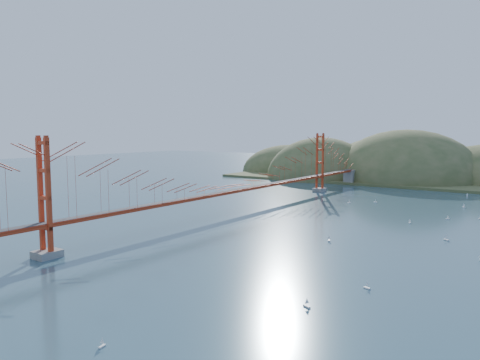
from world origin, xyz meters
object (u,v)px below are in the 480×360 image
Objects in this scene: bridge at (232,166)px; sailboat_1 at (446,239)px; sailboat_2 at (367,287)px; sailboat_0 at (329,240)px.

sailboat_1 is at bearing -1.07° from bridge.
sailboat_1 reaches higher than sailboat_2.
bridge is at bearing 156.62° from sailboat_0.
bridge is 126.81× the size of sailboat_1.
bridge reaches higher than sailboat_0.
bridge reaches higher than sailboat_2.
bridge reaches higher than sailboat_1.
bridge is 130.60× the size of sailboat_0.
sailboat_1 is at bearing 36.56° from sailboat_0.
sailboat_0 is (19.34, -8.36, -6.85)m from bridge.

